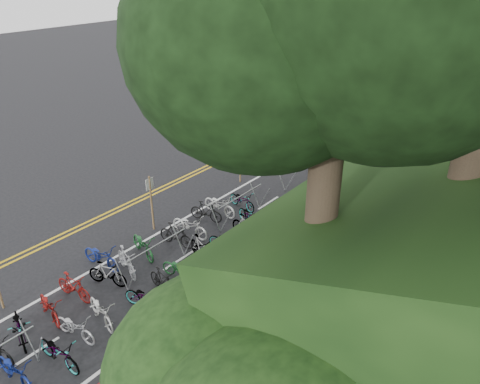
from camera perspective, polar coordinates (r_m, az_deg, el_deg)
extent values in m
plane|color=black|center=(18.74, -23.22, -9.82)|extent=(120.00, 120.00, 0.00)
cube|color=gold|center=(25.32, -6.28, 2.16)|extent=(0.12, 80.00, 0.01)
cube|color=gold|center=(25.13, -5.79, 1.98)|extent=(0.12, 80.00, 0.01)
cube|color=silver|center=(23.42, -0.73, 0.18)|extent=(0.12, 80.00, 0.01)
cube|color=silver|center=(21.33, 8.09, -2.97)|extent=(0.12, 80.00, 0.01)
cube|color=silver|center=(15.86, -23.73, -17.50)|extent=(0.10, 1.60, 0.01)
cube|color=silver|center=(18.40, -7.47, -8.26)|extent=(0.10, 1.60, 0.01)
cube|color=silver|center=(22.30, 3.47, -1.33)|extent=(0.10, 1.60, 0.01)
cube|color=silver|center=(26.98, 10.85, 3.42)|extent=(0.10, 1.60, 0.01)
cube|color=silver|center=(32.11, 16.00, 6.69)|extent=(0.10, 1.60, 0.01)
cube|color=silver|center=(37.49, 19.74, 9.00)|extent=(0.10, 1.60, 0.01)
cube|color=silver|center=(43.04, 22.56, 10.70)|extent=(0.10, 1.60, 0.01)
cube|color=maroon|center=(22.68, 11.79, -1.25)|extent=(0.25, 28.00, 0.10)
cube|color=#382819|center=(31.09, 21.56, 5.32)|extent=(1.40, 44.00, 0.16)
ellipsoid|color=#284C19|center=(14.97, 0.90, -12.43)|extent=(2.00, 2.80, 1.60)
ellipsoid|color=#284C19|center=(17.93, 12.78, -3.89)|extent=(2.60, 3.64, 2.08)
ellipsoid|color=#284C19|center=(22.52, 22.52, 2.46)|extent=(2.20, 3.08, 1.76)
ellipsoid|color=#284C19|center=(28.45, 23.41, 6.26)|extent=(3.00, 4.20, 2.40)
ellipsoid|color=#284C19|center=(17.15, 6.52, -7.46)|extent=(1.80, 2.52, 1.44)
ellipsoid|color=#284C19|center=(25.84, 27.15, 6.01)|extent=(3.20, 4.48, 2.56)
ellipsoid|color=black|center=(13.05, -3.21, -18.67)|extent=(5.28, 6.16, 3.52)
cylinder|color=#2D2319|center=(12.14, 9.68, -4.99)|extent=(0.82, 0.82, 5.98)
ellipsoid|color=black|center=(10.40, 12.13, 21.43)|extent=(8.17, 8.17, 7.77)
cylinder|color=#2D2319|center=(13.07, 26.77, 5.93)|extent=(0.89, 0.89, 7.36)
cylinder|color=#2D2319|center=(54.05, 13.16, 18.20)|extent=(0.82, 0.82, 5.98)
cylinder|color=#2D2319|center=(60.25, 19.37, 18.05)|extent=(0.79, 0.79, 5.52)
cylinder|color=#94969A|center=(15.35, -24.31, -16.17)|extent=(0.63, 0.04, 1.24)
cylinder|color=#94969A|center=(14.96, -23.22, -17.24)|extent=(0.63, 0.04, 1.24)
cylinder|color=#94969A|center=(17.27, -10.29, -6.47)|extent=(0.05, 3.00, 0.05)
cylinder|color=#94969A|center=(17.09, -14.28, -9.69)|extent=(0.58, 0.04, 1.13)
cylinder|color=#94969A|center=(16.72, -13.06, -10.46)|extent=(0.58, 0.04, 1.13)
cylinder|color=#94969A|center=(18.54, -7.54, -5.84)|extent=(0.58, 0.04, 1.13)
cylinder|color=#94969A|center=(18.20, -6.28, -6.44)|extent=(0.58, 0.04, 1.13)
cylinder|color=#94969A|center=(20.39, 0.09, -0.49)|extent=(0.05, 3.00, 0.05)
cylinder|color=#94969A|center=(19.88, -3.05, -3.19)|extent=(0.58, 0.04, 1.13)
cylinder|color=#94969A|center=(19.56, -1.81, -3.70)|extent=(0.58, 0.04, 1.13)
cylinder|color=#94969A|center=(21.79, 1.79, -0.30)|extent=(0.58, 0.04, 1.13)
cylinder|color=#94969A|center=(21.51, 2.99, -0.72)|extent=(0.58, 0.04, 1.13)
cylinder|color=#94969A|center=(24.15, 7.47, 3.79)|extent=(0.05, 3.00, 0.05)
cylinder|color=#94969A|center=(23.42, 5.01, 1.63)|extent=(0.58, 0.04, 1.13)
cylinder|color=#94969A|center=(23.15, 6.16, 1.26)|extent=(0.58, 0.04, 1.13)
cylinder|color=#94969A|center=(25.62, 8.50, 3.71)|extent=(0.58, 0.04, 1.13)
cylinder|color=#94969A|center=(25.37, 9.59, 3.40)|extent=(0.58, 0.04, 1.13)
cylinder|color=#94969A|center=(28.29, 12.82, 6.84)|extent=(0.05, 3.00, 0.05)
cylinder|color=#94969A|center=(27.42, 10.85, 5.10)|extent=(0.58, 0.04, 1.13)
cylinder|color=#94969A|center=(27.19, 11.89, 4.82)|extent=(0.58, 0.04, 1.13)
cylinder|color=#94969A|center=(29.79, 13.44, 6.61)|extent=(0.58, 0.04, 1.13)
cylinder|color=#94969A|center=(29.58, 14.41, 6.36)|extent=(0.58, 0.04, 1.13)
cylinder|color=#94969A|center=(32.68, 16.81, 9.06)|extent=(0.05, 3.00, 0.05)
cylinder|color=#94969A|center=(31.71, 15.21, 7.63)|extent=(0.58, 0.04, 1.13)
cylinder|color=#94969A|center=(31.51, 16.13, 7.39)|extent=(0.58, 0.04, 1.13)
cylinder|color=#94969A|center=(34.19, 17.17, 8.76)|extent=(0.58, 0.04, 1.13)
cylinder|color=#94969A|center=(34.01, 18.05, 8.54)|extent=(0.58, 0.04, 1.13)
cylinder|color=brown|center=(19.93, -10.73, -1.37)|extent=(0.08, 0.08, 2.50)
cube|color=silver|center=(19.52, -10.96, 0.96)|extent=(0.02, 0.40, 0.50)
cylinder|color=brown|center=(23.83, 0.02, 3.97)|extent=(0.08, 0.08, 2.50)
cube|color=silver|center=(23.49, 0.02, 5.99)|extent=(0.02, 0.40, 0.50)
cylinder|color=brown|center=(28.47, 7.59, 7.62)|extent=(0.08, 0.08, 2.50)
cube|color=silver|center=(28.19, 7.70, 9.35)|extent=(0.02, 0.40, 0.50)
cylinder|color=brown|center=(33.55, 13.03, 10.14)|extent=(0.08, 0.08, 2.50)
cube|color=silver|center=(33.31, 13.19, 11.62)|extent=(0.02, 0.40, 0.50)
imported|color=navy|center=(18.38, -16.54, -7.50)|extent=(0.79, 1.89, 0.97)
imported|color=navy|center=(14.91, -25.74, -18.99)|extent=(0.64, 1.73, 0.90)
imported|color=slate|center=(16.17, -25.27, -14.71)|extent=(1.19, 1.86, 0.92)
imported|color=slate|center=(14.93, -21.24, -17.72)|extent=(0.71, 1.82, 0.94)
imported|color=maroon|center=(16.62, -22.20, -12.84)|extent=(0.93, 1.78, 0.89)
imported|color=#9E9EA3|center=(15.62, -19.47, -15.25)|extent=(0.78, 1.70, 0.86)
imported|color=maroon|center=(17.13, -19.62, -10.81)|extent=(0.62, 1.67, 0.98)
imported|color=beige|center=(15.92, -16.57, -13.71)|extent=(0.99, 1.82, 0.91)
imported|color=slate|center=(17.43, -15.88, -9.57)|extent=(0.93, 1.61, 0.93)
imported|color=slate|center=(16.09, -11.30, -12.51)|extent=(1.01, 1.80, 0.90)
imported|color=#9E9EA3|center=(17.80, -13.69, -8.21)|extent=(1.00, 1.77, 1.03)
imported|color=black|center=(16.67, -9.39, -10.65)|extent=(0.65, 1.58, 0.92)
imported|color=#144C1E|center=(18.67, -11.73, -6.32)|extent=(1.13, 1.92, 0.95)
imported|color=#144C1E|center=(17.22, -7.21, -9.27)|extent=(0.84, 1.69, 0.85)
imported|color=black|center=(19.01, -7.79, -5.20)|extent=(0.67, 1.72, 1.01)
imported|color=slate|center=(18.01, -4.84, -6.99)|extent=(1.06, 1.77, 1.03)
imported|color=beige|center=(19.61, -6.13, -4.08)|extent=(0.75, 1.88, 0.97)
imported|color=slate|center=(18.50, -1.52, -6.13)|extent=(0.89, 1.78, 0.89)
imported|color=black|center=(20.63, -4.16, -2.36)|extent=(0.79, 1.63, 0.94)
imported|color=slate|center=(19.24, 0.83, -4.41)|extent=(0.78, 1.83, 1.07)
imported|color=beige|center=(21.11, -2.50, -1.55)|extent=(0.71, 1.86, 0.97)
imported|color=slate|center=(20.22, 1.18, -3.01)|extent=(1.16, 1.80, 0.89)
imported|color=slate|center=(21.60, 0.28, -0.99)|extent=(0.82, 1.69, 0.85)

